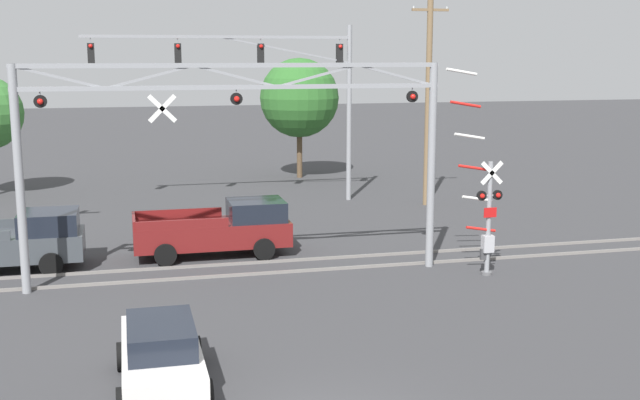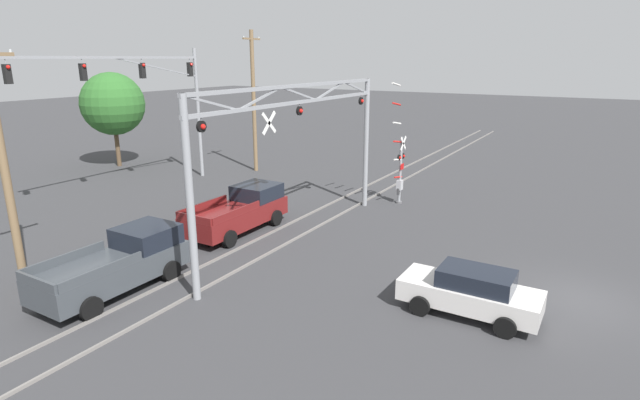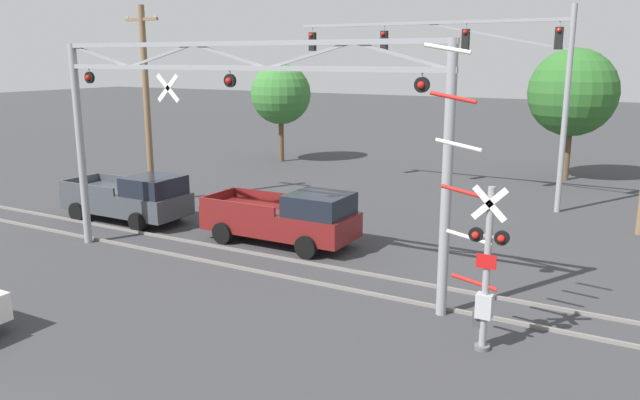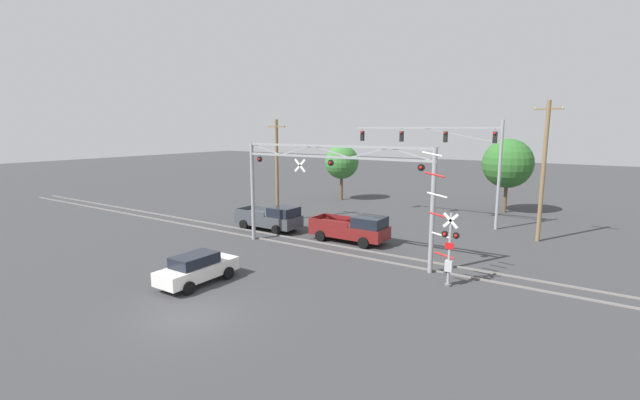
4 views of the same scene
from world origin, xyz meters
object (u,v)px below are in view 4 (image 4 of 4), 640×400
crossing_signal_mast (447,245)px  pickup_truck_following (271,218)px  background_tree_far_left_verge (508,164)px  utility_pole_left (277,169)px  background_tree_beyond_span (342,162)px  utility_pole_right (543,170)px  traffic_signal_span (458,151)px  crossing_gantry (331,181)px  pickup_truck_lead (353,229)px  sedan_waiting (197,268)px

crossing_signal_mast → pickup_truck_following: bearing=164.0°
background_tree_far_left_verge → pickup_truck_following: bearing=-127.8°
crossing_signal_mast → background_tree_far_left_verge: 22.39m
utility_pole_left → background_tree_beyond_span: size_ratio=1.41×
utility_pole_right → background_tree_beyond_span: size_ratio=1.60×
background_tree_beyond_span → utility_pole_right: bearing=-20.3°
utility_pole_left → background_tree_beyond_span: utility_pole_left is taller
traffic_signal_span → background_tree_far_left_verge: traffic_signal_span is taller
crossing_gantry → pickup_truck_following: (-7.31, 2.89, -3.70)m
utility_pole_left → crossing_gantry: bearing=-32.8°
crossing_signal_mast → pickup_truck_lead: 9.45m
pickup_truck_lead → sedan_waiting: size_ratio=1.28×
traffic_signal_span → crossing_gantry: bearing=-107.3°
pickup_truck_lead → utility_pole_left: 9.88m
crossing_signal_mast → pickup_truck_following: (-15.18, 4.35, -1.16)m
crossing_gantry → traffic_signal_span: 13.66m
pickup_truck_lead → background_tree_beyond_span: 18.48m
traffic_signal_span → pickup_truck_following: 16.02m
utility_pole_right → sedan_waiting: bearing=-125.3°
pickup_truck_following → background_tree_far_left_verge: bearing=52.2°
sedan_waiting → traffic_signal_span: bearing=72.0°
utility_pole_left → pickup_truck_following: bearing=-59.1°
crossing_gantry → background_tree_beyond_span: bearing=118.9°
traffic_signal_span → pickup_truck_following: traffic_signal_span is taller
utility_pole_left → background_tree_beyond_span: (-1.12, 12.62, -0.25)m
pickup_truck_following → background_tree_far_left_verge: background_tree_far_left_verge is taller
pickup_truck_lead → crossing_gantry: bearing=-86.3°
pickup_truck_lead → utility_pole_right: (10.82, 7.49, 4.08)m
background_tree_beyond_span → pickup_truck_lead: bearing=-56.7°
crossing_gantry → background_tree_far_left_verge: bearing=72.5°
traffic_signal_span → background_tree_far_left_verge: (2.51, 7.77, -1.40)m
utility_pole_right → background_tree_far_left_verge: utility_pole_right is taller
crossing_gantry → crossing_signal_mast: size_ratio=1.97×
sedan_waiting → background_tree_beyond_span: size_ratio=0.71×
traffic_signal_span → crossing_signal_mast: bearing=-75.1°
pickup_truck_following → utility_pole_left: bearing=120.9°
utility_pole_right → background_tree_beyond_span: bearing=159.7°
crossing_gantry → utility_pole_left: 10.81m
pickup_truck_following → utility_pole_right: 20.00m
pickup_truck_following → utility_pole_left: size_ratio=0.62×
crossing_signal_mast → crossing_gantry: bearing=169.5°
crossing_gantry → sedan_waiting: 9.58m
crossing_gantry → sedan_waiting: size_ratio=3.07×
background_tree_beyond_span → background_tree_far_left_verge: bearing=7.7°
sedan_waiting → utility_pole_left: size_ratio=0.50×
traffic_signal_span → background_tree_far_left_verge: bearing=72.1°
pickup_truck_lead → sedan_waiting: (-2.65, -11.57, -0.16)m
background_tree_far_left_verge → sedan_waiting: bearing=-108.0°
sedan_waiting → utility_pole_right: (13.47, 19.05, 4.24)m
traffic_signal_span → utility_pole_right: size_ratio=1.30×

